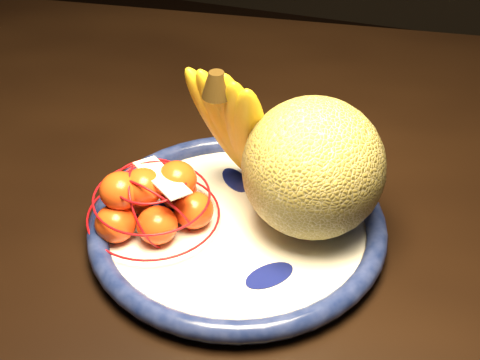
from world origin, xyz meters
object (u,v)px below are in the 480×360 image
(dining_table, at_px, (272,232))
(mandarin_bag, at_px, (153,201))
(banana_bunch, at_px, (237,123))
(cantaloupe, at_px, (313,168))
(fruit_bowl, at_px, (237,225))

(dining_table, height_order, mandarin_bag, mandarin_bag)
(dining_table, relative_size, banana_bunch, 9.12)
(cantaloupe, height_order, mandarin_bag, cantaloupe)
(fruit_bowl, distance_m, mandarin_bag, 0.10)
(dining_table, distance_m, banana_bunch, 0.20)
(fruit_bowl, xyz_separation_m, banana_bunch, (-0.02, 0.06, 0.09))
(mandarin_bag, bearing_deg, fruit_bowl, 14.21)
(dining_table, bearing_deg, mandarin_bag, -135.06)
(dining_table, xyz_separation_m, cantaloupe, (0.06, -0.08, 0.17))
(dining_table, bearing_deg, cantaloupe, -58.33)
(dining_table, relative_size, mandarin_bag, 8.57)
(cantaloupe, distance_m, banana_bunch, 0.10)
(fruit_bowl, distance_m, banana_bunch, 0.11)
(dining_table, height_order, cantaloupe, cantaloupe)
(mandarin_bag, bearing_deg, cantaloupe, 17.57)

